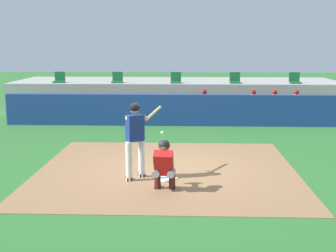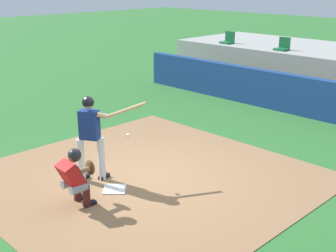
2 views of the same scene
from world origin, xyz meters
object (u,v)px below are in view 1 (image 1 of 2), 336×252
object	(u,v)px
dugout_player_1	(253,106)
stadium_seat_3	(235,80)
batter_at_plate	(136,136)
stadium_seat_1	(117,80)
home_plate	(165,178)
stadium_seat_4	(295,80)
dugout_player_3	(296,106)
dugout_player_0	(204,105)
stadium_seat_0	(59,80)
stadium_seat_2	(176,80)
catcher_crouched	(164,163)
dugout_player_2	(274,106)

from	to	relation	value
dugout_player_1	stadium_seat_3	bearing A→B (deg)	104.93
batter_at_plate	stadium_seat_1	size ratio (longest dim) A/B	3.76
home_plate	stadium_seat_4	size ratio (longest dim) A/B	0.92
home_plate	dugout_player_3	xyz separation A→B (m)	(4.85, 8.14, 0.65)
dugout_player_0	stadium_seat_0	size ratio (longest dim) A/B	2.71
stadium_seat_1	stadium_seat_2	world-z (taller)	same
batter_at_plate	dugout_player_1	bearing A→B (deg)	64.84
home_plate	catcher_crouched	world-z (taller)	catcher_crouched
batter_at_plate	dugout_player_3	distance (m)	9.86
dugout_player_1	stadium_seat_3	distance (m)	2.27
dugout_player_0	dugout_player_2	size ratio (longest dim) A/B	1.00
home_plate	stadium_seat_1	xyz separation A→B (m)	(-2.60, 10.18, 1.51)
dugout_player_3	stadium_seat_1	bearing A→B (deg)	164.73
dugout_player_0	stadium_seat_2	bearing A→B (deg)	120.14
stadium_seat_1	stadium_seat_3	size ratio (longest dim) A/B	1.00
dugout_player_0	stadium_seat_3	distance (m)	2.63
dugout_player_3	dugout_player_0	bearing A→B (deg)	180.00
catcher_crouched	dugout_player_0	xyz separation A→B (m)	(1.18, 9.01, 0.06)
batter_at_plate	dugout_player_0	bearing A→B (deg)	77.10
batter_at_plate	catcher_crouched	size ratio (longest dim) A/B	1.06
dugout_player_1	stadium_seat_2	bearing A→B (deg)	147.08
stadium_seat_1	stadium_seat_3	world-z (taller)	same
stadium_seat_4	dugout_player_1	bearing A→B (deg)	-135.32
dugout_player_2	stadium_seat_3	world-z (taller)	stadium_seat_3
stadium_seat_2	stadium_seat_4	world-z (taller)	same
dugout_player_2	stadium_seat_4	distance (m)	2.52
home_plate	dugout_player_0	size ratio (longest dim) A/B	0.34
catcher_crouched	stadium_seat_3	size ratio (longest dim) A/B	3.56
dugout_player_2	stadium_seat_2	world-z (taller)	stadium_seat_2
catcher_crouched	dugout_player_3	xyz separation A→B (m)	(4.85, 9.01, 0.06)
stadium_seat_2	dugout_player_2	bearing A→B (deg)	-27.04
dugout_player_0	stadium_seat_1	size ratio (longest dim) A/B	2.71
stadium_seat_2	dugout_player_3	bearing A→B (deg)	-22.75
batter_at_plate	stadium_seat_2	distance (m)	10.22
dugout_player_0	stadium_seat_3	size ratio (longest dim) A/B	2.71
dugout_player_0	stadium_seat_0	bearing A→B (deg)	162.32
catcher_crouched	stadium_seat_1	distance (m)	11.39
home_plate	batter_at_plate	world-z (taller)	batter_at_plate
home_plate	stadium_seat_3	size ratio (longest dim) A/B	0.92
catcher_crouched	dugout_player_0	bearing A→B (deg)	82.57
dugout_player_1	dugout_player_3	distance (m)	1.71
dugout_player_2	stadium_seat_1	distance (m)	6.95
batter_at_plate	home_plate	bearing A→B (deg)	0.46
dugout_player_0	dugout_player_3	size ratio (longest dim) A/B	1.00
home_plate	stadium_seat_1	world-z (taller)	stadium_seat_1
catcher_crouched	dugout_player_1	distance (m)	9.54
dugout_player_0	dugout_player_2	distance (m)	2.80
batter_at_plate	stadium_seat_1	world-z (taller)	stadium_seat_1
batter_at_plate	dugout_player_1	xyz separation A→B (m)	(3.83, 8.15, -0.36)
catcher_crouched	stadium_seat_3	distance (m)	11.38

